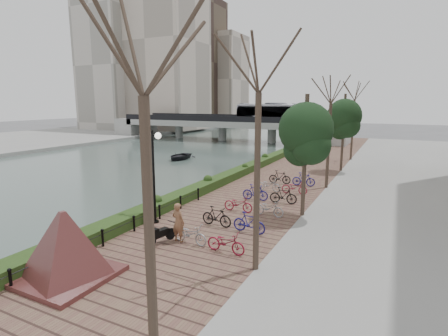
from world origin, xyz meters
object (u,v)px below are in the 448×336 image
Objects in this scene: lamppost at (153,157)px; boat at (180,156)px; motorcycle at (161,234)px; pedestrian at (178,222)px; granite_monument at (65,245)px.

lamppost is 23.30m from boat.
lamppost is at bearing 145.27° from motorcycle.
motorcycle is 0.36× the size of boat.
lamppost is 4.08m from motorcycle.
boat is (-14.16, 21.37, -0.96)m from pedestrian.
motorcycle is 0.79× the size of pedestrian.
pedestrian is (2.45, -1.54, -2.53)m from lamppost.
motorcycle reaches higher than boat.
boat is at bearing 134.58° from motorcycle.
granite_monument is at bearing -82.37° from lamppost.
boat is (-13.59, 21.88, -0.52)m from motorcycle.
lamppost is 3.39× the size of motorcycle.
granite_monument is 4.20m from motorcycle.
granite_monument is at bearing -92.30° from motorcycle.
pedestrian is at bearing -32.13° from lamppost.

